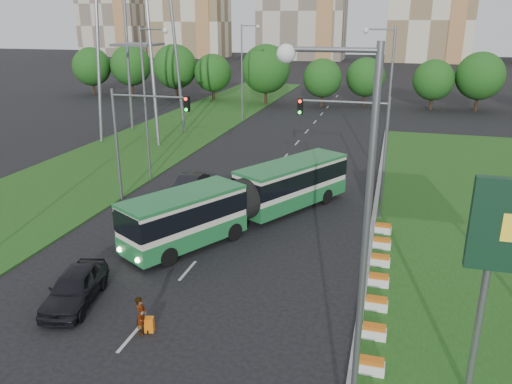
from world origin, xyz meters
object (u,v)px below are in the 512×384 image
(traffic_mast_left, at_px, (136,128))
(car_left_far, at_px, (189,186))
(car_left_near, at_px, (75,287))
(pedestrian, at_px, (141,315))
(articulated_bus, at_px, (243,197))
(traffic_mast_median, at_px, (360,138))
(shopping_trolley, at_px, (149,325))

(traffic_mast_left, distance_m, car_left_far, 5.81)
(car_left_near, xyz_separation_m, pedestrian, (4.07, -1.32, 0.04))
(articulated_bus, distance_m, car_left_far, 6.82)
(traffic_mast_median, relative_size, pedestrian, 4.76)
(car_left_far, height_order, pedestrian, pedestrian)
(pedestrian, bearing_deg, car_left_near, 61.74)
(traffic_mast_left, xyz_separation_m, shopping_trolley, (7.95, -14.43, -5.03))
(car_left_near, relative_size, pedestrian, 2.80)
(traffic_mast_median, bearing_deg, pedestrian, -115.53)
(pedestrian, xyz_separation_m, shopping_trolley, (0.25, 0.17, -0.52))
(traffic_mast_median, distance_m, car_left_far, 13.19)
(pedestrian, relative_size, shopping_trolley, 2.59)
(traffic_mast_left, distance_m, shopping_trolley, 17.23)
(shopping_trolley, bearing_deg, traffic_mast_median, 50.24)
(traffic_mast_median, bearing_deg, articulated_bus, -157.08)
(traffic_mast_median, height_order, shopping_trolley, traffic_mast_median)
(car_left_near, bearing_deg, traffic_mast_median, 39.14)
(traffic_mast_median, bearing_deg, shopping_trolley, -115.02)
(articulated_bus, bearing_deg, car_left_near, -82.36)
(articulated_bus, height_order, pedestrian, articulated_bus)
(car_left_near, height_order, car_left_far, car_left_near)
(pedestrian, distance_m, shopping_trolley, 0.60)
(traffic_mast_median, relative_size, traffic_mast_left, 1.00)
(car_left_near, bearing_deg, shopping_trolley, -26.98)
(traffic_mast_median, relative_size, car_left_near, 1.70)
(articulated_bus, distance_m, car_left_near, 12.30)
(traffic_mast_median, xyz_separation_m, pedestrian, (-7.45, -15.60, -4.51))
(traffic_mast_left, bearing_deg, shopping_trolley, -61.15)
(traffic_mast_left, xyz_separation_m, articulated_bus, (8.26, -1.92, -3.60))
(articulated_bus, xyz_separation_m, shopping_trolley, (-0.30, -12.52, -1.43))
(traffic_mast_median, distance_m, traffic_mast_left, 15.19)
(traffic_mast_median, relative_size, car_left_far, 1.75)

